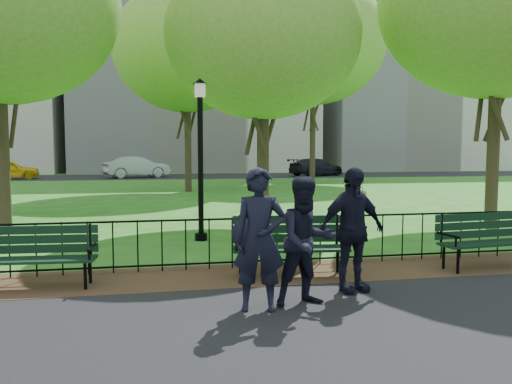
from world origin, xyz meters
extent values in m
plane|color=#2A6219|center=(0.00, 0.00, 0.00)|extent=(120.00, 120.00, 0.00)
cube|color=#372A16|center=(0.00, 1.50, 0.01)|extent=(60.00, 1.60, 0.01)
cube|color=black|center=(0.00, 35.00, 0.01)|extent=(70.00, 9.00, 0.01)
cylinder|color=black|center=(0.00, 2.00, 0.88)|extent=(24.00, 0.04, 0.04)
cylinder|color=black|center=(0.00, 2.00, 0.12)|extent=(24.00, 0.04, 0.04)
cylinder|color=black|center=(0.00, 2.00, 0.45)|extent=(0.02, 0.02, 0.90)
cube|color=beige|center=(2.00, 48.00, 15.00)|extent=(24.00, 15.00, 30.00)
cube|color=beige|center=(26.00, 48.00, 12.00)|extent=(20.00, 15.00, 24.00)
cube|color=black|center=(0.25, 1.24, 0.47)|extent=(1.93, 0.73, 0.04)
cube|color=black|center=(0.29, 1.51, 0.83)|extent=(1.87, 0.27, 0.47)
cylinder|color=black|center=(-0.58, 1.16, 0.24)|extent=(0.05, 0.05, 0.47)
cylinder|color=black|center=(1.04, 0.96, 0.24)|extent=(0.05, 0.05, 0.47)
cylinder|color=black|center=(-0.53, 1.53, 0.24)|extent=(0.05, 0.05, 0.47)
cylinder|color=black|center=(1.08, 1.33, 0.24)|extent=(0.05, 0.05, 0.47)
cylinder|color=black|center=(-0.63, 1.35, 0.66)|extent=(0.11, 0.59, 0.04)
cylinder|color=black|center=(1.13, 1.14, 0.66)|extent=(0.11, 0.59, 0.04)
ellipsoid|color=black|center=(-0.49, 1.23, 0.74)|extent=(0.50, 0.38, 0.51)
cube|color=black|center=(-3.67, 1.29, 0.44)|extent=(1.79, 0.59, 0.04)
cube|color=black|center=(-3.65, 1.54, 0.78)|extent=(1.76, 0.15, 0.44)
cylinder|color=black|center=(-2.92, 1.06, 0.22)|extent=(0.05, 0.05, 0.44)
cylinder|color=black|center=(-2.89, 1.41, 0.22)|extent=(0.05, 0.05, 0.44)
cylinder|color=black|center=(-2.84, 1.23, 0.62)|extent=(0.08, 0.55, 0.04)
cube|color=black|center=(3.78, 1.12, 0.46)|extent=(1.87, 0.67, 0.04)
cube|color=black|center=(3.75, 1.39, 0.81)|extent=(1.83, 0.22, 0.46)
cylinder|color=black|center=(3.01, 0.86, 0.23)|extent=(0.05, 0.05, 0.46)
cylinder|color=black|center=(2.97, 1.23, 0.23)|extent=(0.05, 0.05, 0.46)
cylinder|color=black|center=(2.92, 1.04, 0.64)|extent=(0.10, 0.57, 0.04)
cylinder|color=black|center=(-0.90, 4.91, 0.08)|extent=(0.29, 0.29, 0.17)
cylinder|color=black|center=(-0.90, 4.91, 1.66)|extent=(0.12, 0.12, 3.31)
cube|color=beige|center=(-0.90, 4.91, 3.41)|extent=(0.23, 0.23, 0.31)
cone|color=black|center=(-0.90, 4.91, 3.62)|extent=(0.33, 0.33, 0.12)
cylinder|color=#2D2116|center=(-5.62, 6.87, 1.74)|extent=(0.30, 0.30, 3.48)
cylinder|color=#2D2116|center=(1.02, 7.15, 1.59)|extent=(0.34, 0.34, 3.19)
ellipsoid|color=olive|center=(1.02, 7.15, 5.20)|extent=(5.37, 5.37, 4.57)
cylinder|color=#2D2116|center=(7.16, 5.71, 1.89)|extent=(0.34, 0.34, 3.79)
cylinder|color=#2D2116|center=(-0.37, 19.16, 2.19)|extent=(0.35, 0.35, 4.38)
ellipsoid|color=olive|center=(-0.37, 19.16, 7.15)|extent=(7.38, 7.38, 6.27)
cylinder|color=#2D2116|center=(7.89, 24.43, 2.74)|extent=(0.36, 0.36, 5.48)
ellipsoid|color=olive|center=(7.89, 24.43, 8.93)|extent=(9.22, 9.22, 7.84)
imported|color=black|center=(-0.59, -0.33, 0.93)|extent=(0.74, 0.55, 1.83)
imported|color=black|center=(0.06, -0.24, 0.87)|extent=(0.89, 0.56, 1.71)
imported|color=black|center=(0.90, 0.26, 0.92)|extent=(1.13, 0.66, 1.81)
imported|color=yellow|center=(-12.74, 32.98, 0.73)|extent=(4.53, 2.73, 1.44)
imported|color=#9FA1A7|center=(-3.54, 33.41, 0.83)|extent=(5.29, 3.40, 1.65)
imported|color=black|center=(11.14, 33.62, 0.74)|extent=(5.40, 3.92, 1.45)
camera|label=1|loc=(-1.83, -6.48, 2.04)|focal=35.00mm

